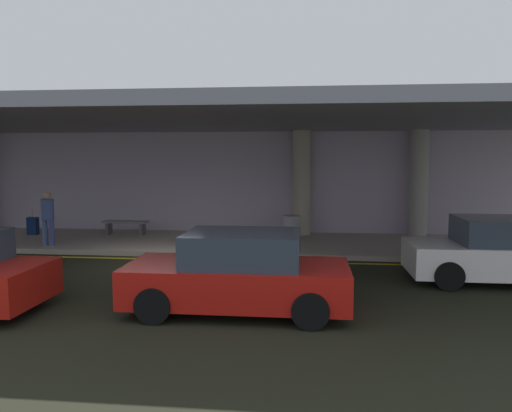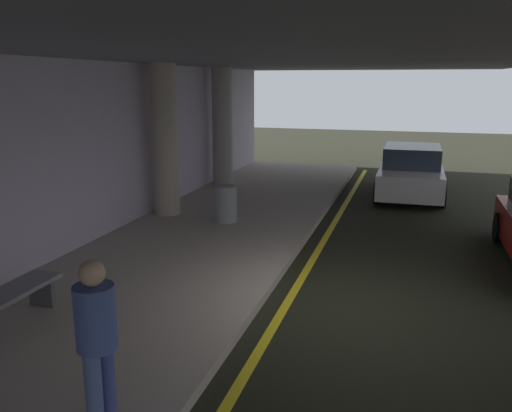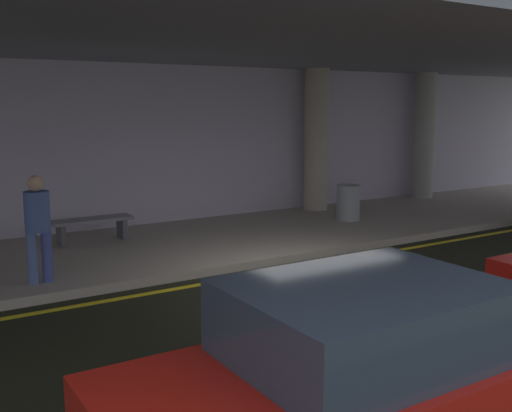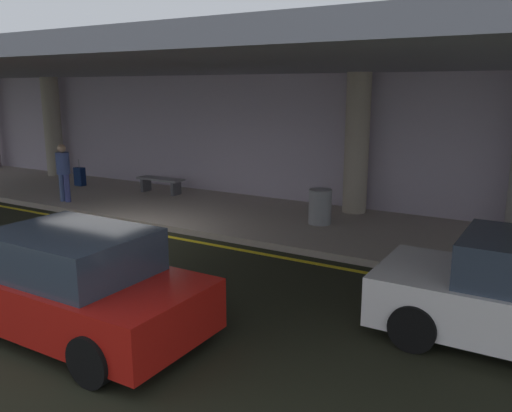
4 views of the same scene
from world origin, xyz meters
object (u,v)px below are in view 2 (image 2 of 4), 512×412
trash_bin_steel (225,204)px  traveler_with_luggage (97,334)px  support_column_right_mid (222,127)px  car_white (411,172)px  bench_metal (11,299)px  support_column_center (165,141)px

trash_bin_steel → traveler_with_luggage: bearing=-168.9°
support_column_right_mid → trash_bin_steel: 4.79m
support_column_right_mid → car_white: bearing=-83.4°
support_column_right_mid → bench_metal: 10.31m
bench_metal → trash_bin_steel: size_ratio=1.88×
car_white → traveler_with_luggage: 12.70m
support_column_right_mid → trash_bin_steel: size_ratio=4.29×
support_column_center → traveler_with_luggage: 8.38m
support_column_right_mid → support_column_center: bearing=180.0°
support_column_center → trash_bin_steel: bearing=-99.5°
traveler_with_luggage → trash_bin_steel: 7.63m
traveler_with_luggage → car_white: bearing=102.6°
support_column_right_mid → car_white: size_ratio=0.89×
traveler_with_luggage → support_column_right_mid: bearing=129.6°
bench_metal → support_column_right_mid: bearing=3.9°
traveler_with_luggage → bench_metal: traveler_with_luggage is taller
traveler_with_luggage → trash_bin_steel: traveler_with_luggage is taller
support_column_center → car_white: (4.67, -5.78, -1.26)m
support_column_right_mid → traveler_with_luggage: support_column_right_mid is taller
support_column_center → bench_metal: 6.40m
support_column_right_mid → bench_metal: size_ratio=2.28×
support_column_right_mid → trash_bin_steel: support_column_right_mid is taller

